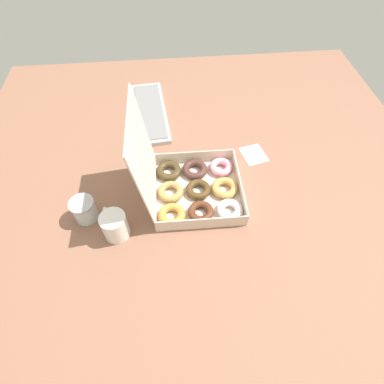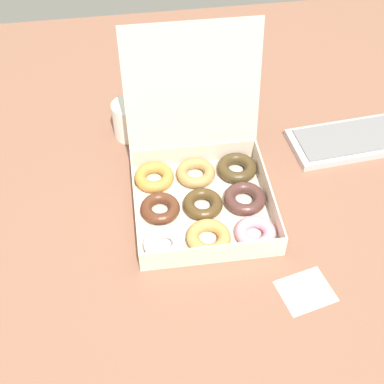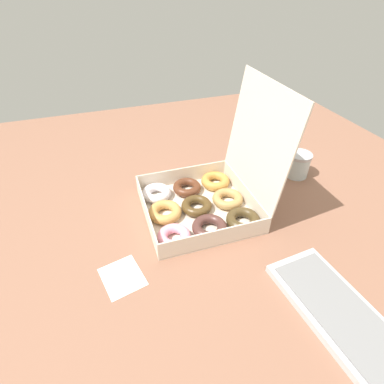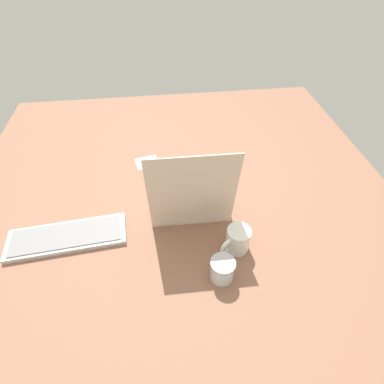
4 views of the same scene
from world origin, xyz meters
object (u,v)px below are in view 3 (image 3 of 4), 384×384
(keyboard, at_px, (360,337))
(coffee_mug, at_px, (260,157))
(donut_box, at_px, (205,198))
(glass_jar, at_px, (298,164))

(keyboard, xyz_separation_m, coffee_mug, (-0.60, 0.12, 0.04))
(donut_box, xyz_separation_m, coffee_mug, (-0.14, 0.26, 0.01))
(glass_jar, bearing_deg, donut_box, -79.41)
(donut_box, bearing_deg, coffee_mug, 118.42)
(keyboard, relative_size, coffee_mug, 3.79)
(keyboard, bearing_deg, glass_jar, 157.45)
(coffee_mug, bearing_deg, donut_box, -61.58)
(donut_box, xyz_separation_m, keyboard, (0.46, 0.14, -0.03))
(donut_box, distance_m, glass_jar, 0.37)
(coffee_mug, xyz_separation_m, glass_jar, (0.07, 0.10, -0.01))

